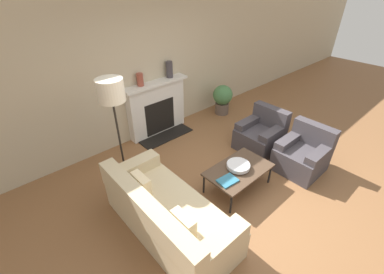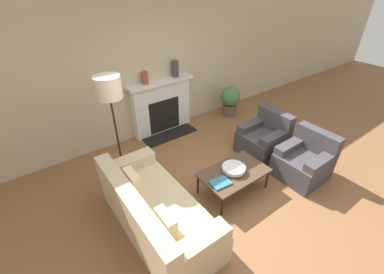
{
  "view_description": "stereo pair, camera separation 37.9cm",
  "coord_description": "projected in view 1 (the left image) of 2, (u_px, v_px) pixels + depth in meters",
  "views": [
    {
      "loc": [
        -2.51,
        -1.69,
        2.95
      ],
      "look_at": [
        0.07,
        1.19,
        0.45
      ],
      "focal_mm": 24.0,
      "sensor_mm": 36.0,
      "label": 1
    },
    {
      "loc": [
        -2.22,
        -1.93,
        2.95
      ],
      "look_at": [
        0.07,
        1.19,
        0.45
      ],
      "focal_mm": 24.0,
      "sensor_mm": 36.0,
      "label": 2
    }
  ],
  "objects": [
    {
      "name": "potted_plant",
      "position": [
        223.0,
        98.0,
        6.15
      ],
      "size": [
        0.47,
        0.47,
        0.72
      ],
      "color": "brown",
      "rests_on": "ground_plane"
    },
    {
      "name": "couch",
      "position": [
        167.0,
        215.0,
        3.32
      ],
      "size": [
        0.87,
        1.92,
        0.79
      ],
      "rotation": [
        0.0,
        0.0,
        1.57
      ],
      "color": "#CCB78E",
      "rests_on": "ground_plane"
    },
    {
      "name": "coffee_table",
      "position": [
        239.0,
        170.0,
        3.98
      ],
      "size": [
        1.04,
        0.63,
        0.38
      ],
      "color": "#4C3828",
      "rests_on": "ground_plane"
    },
    {
      "name": "armchair_far",
      "position": [
        261.0,
        134.0,
        4.97
      ],
      "size": [
        0.77,
        0.73,
        0.8
      ],
      "rotation": [
        0.0,
        0.0,
        -1.57
      ],
      "color": "#423D42",
      "rests_on": "ground_plane"
    },
    {
      "name": "mantel_vase_left",
      "position": [
        140.0,
        80.0,
        4.78
      ],
      "size": [
        0.12,
        0.12,
        0.24
      ],
      "color": "brown",
      "rests_on": "fireplace"
    },
    {
      "name": "armchair_near",
      "position": [
        303.0,
        154.0,
        4.42
      ],
      "size": [
        0.77,
        0.73,
        0.8
      ],
      "rotation": [
        0.0,
        0.0,
        -1.57
      ],
      "color": "#423D42",
      "rests_on": "ground_plane"
    },
    {
      "name": "book",
      "position": [
        228.0,
        181.0,
        3.73
      ],
      "size": [
        0.3,
        0.24,
        0.02
      ],
      "rotation": [
        0.0,
        0.0,
        -0.1
      ],
      "color": "teal",
      "rests_on": "coffee_table"
    },
    {
      "name": "bowl",
      "position": [
        238.0,
        166.0,
        3.96
      ],
      "size": [
        0.36,
        0.36,
        0.08
      ],
      "color": "silver",
      "rests_on": "coffee_table"
    },
    {
      "name": "mantel_vase_center_left",
      "position": [
        169.0,
        69.0,
        5.15
      ],
      "size": [
        0.14,
        0.14,
        0.33
      ],
      "color": "#3D383D",
      "rests_on": "fireplace"
    },
    {
      "name": "wall_back",
      "position": [
        143.0,
        66.0,
        4.85
      ],
      "size": [
        18.0,
        0.06,
        2.9
      ],
      "color": "#BCAD8E",
      "rests_on": "ground_plane"
    },
    {
      "name": "ground_plane",
      "position": [
        239.0,
        193.0,
        4.07
      ],
      "size": [
        18.0,
        18.0,
        0.0
      ],
      "primitive_type": "plane",
      "color": "brown"
    },
    {
      "name": "floor_lamp",
      "position": [
        113.0,
        102.0,
        3.46
      ],
      "size": [
        0.36,
        0.36,
        1.79
      ],
      "color": "black",
      "rests_on": "ground_plane"
    },
    {
      "name": "fireplace",
      "position": [
        157.0,
        109.0,
        5.33
      ],
      "size": [
        1.41,
        0.59,
        1.14
      ],
      "color": "silver",
      "rests_on": "ground_plane"
    }
  ]
}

